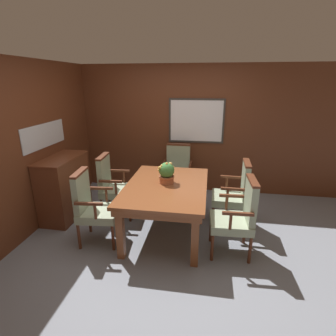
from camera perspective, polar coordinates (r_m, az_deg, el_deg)
The scene contains 11 objects.
ground_plane at distance 3.89m, azimuth -1.39°, elevation -14.99°, with size 14.00×14.00×0.00m, color gray.
wall_back at distance 5.20m, azimuth 2.38°, elevation 8.30°, with size 7.20×0.08×2.45m.
wall_left at distance 4.18m, azimuth -28.68°, elevation 3.48°, with size 0.08×7.20×2.45m.
dining_table at distance 3.74m, azimuth -0.37°, elevation -5.02°, with size 1.13×1.60×0.75m.
chair_right_near at distance 3.46m, azimuth 15.02°, elevation -9.77°, with size 0.54×0.55×1.03m.
chair_head_far at distance 4.92m, azimuth 2.02°, elevation -0.49°, with size 0.54×0.53×1.03m.
chair_right_far at distance 4.11m, azimuth 14.41°, elevation -5.03°, with size 0.53×0.54×1.03m.
chair_left_far at distance 4.37m, azimuth -11.91°, elevation -3.40°, with size 0.55×0.56×1.03m.
chair_left_near at distance 3.72m, azimuth -16.12°, elevation -7.74°, with size 0.56×0.57×1.03m.
potted_plant at distance 3.73m, azimuth -0.30°, elevation -1.02°, with size 0.24×0.22×0.31m.
sideboard_cabinet at distance 4.58m, azimuth -21.61°, elevation -3.91°, with size 0.47×0.95×1.01m.
Camera 1 is at (0.61, -3.19, 2.15)m, focal length 28.00 mm.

